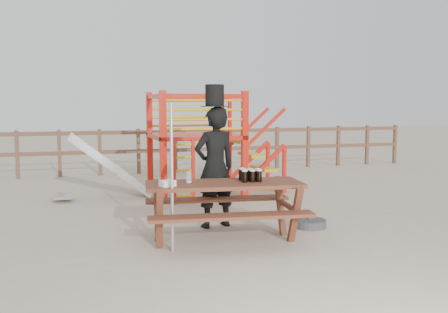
% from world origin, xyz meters
% --- Properties ---
extents(ground, '(60.00, 60.00, 0.00)m').
position_xyz_m(ground, '(0.00, 0.00, 0.00)').
color(ground, '#BEAC94').
rests_on(ground, ground).
extents(back_fence, '(15.09, 0.09, 1.20)m').
position_xyz_m(back_fence, '(0.00, 7.00, 0.74)').
color(back_fence, brown).
rests_on(back_fence, ground).
extents(playground_fort, '(4.71, 1.84, 2.10)m').
position_xyz_m(playground_fort, '(0.12, 3.58, 1.07)').
color(playground_fort, red).
rests_on(playground_fort, ground).
extents(picnic_table, '(2.24, 1.68, 0.80)m').
position_xyz_m(picnic_table, '(-0.28, 0.01, 0.51)').
color(picnic_table, brown).
rests_on(picnic_table, ground).
extents(man_with_hat, '(0.74, 0.56, 2.14)m').
position_xyz_m(man_with_hat, '(-0.18, 0.82, 0.96)').
color(man_with_hat, black).
rests_on(man_with_hat, ground).
extents(metal_pole, '(0.04, 0.04, 1.86)m').
position_xyz_m(metal_pole, '(-1.05, -0.25, 0.93)').
color(metal_pole, '#B2B2B7').
rests_on(metal_pole, ground).
extents(parasol_base, '(0.50, 0.50, 0.21)m').
position_xyz_m(parasol_base, '(1.17, 0.37, 0.06)').
color(parasol_base, '#3C3B41').
rests_on(parasol_base, ground).
extents(paper_bag, '(0.21, 0.19, 0.08)m').
position_xyz_m(paper_bag, '(-1.07, -0.09, 0.84)').
color(paper_bag, white).
rests_on(paper_bag, picnic_table).
extents(stout_pints, '(0.29, 0.29, 0.17)m').
position_xyz_m(stout_pints, '(0.07, -0.01, 0.89)').
color(stout_pints, black).
rests_on(stout_pints, picnic_table).
extents(empty_glasses, '(0.07, 0.07, 0.15)m').
position_xyz_m(empty_glasses, '(-0.74, 0.14, 0.87)').
color(empty_glasses, silver).
rests_on(empty_glasses, picnic_table).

